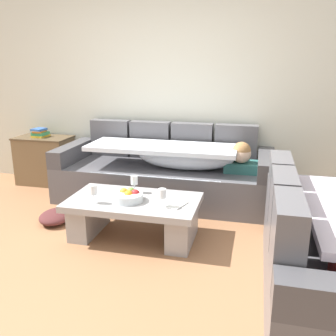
% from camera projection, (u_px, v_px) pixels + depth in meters
% --- Properties ---
extents(ground_plane, '(14.00, 14.00, 0.00)m').
position_uv_depth(ground_plane, '(92.00, 266.00, 2.99)').
color(ground_plane, '#906140').
extents(back_wall, '(9.00, 0.10, 2.70)m').
position_uv_depth(back_wall, '(159.00, 83.00, 4.63)').
color(back_wall, silver).
rests_on(back_wall, ground_plane).
extents(couch_along_wall, '(2.51, 0.92, 0.88)m').
position_uv_depth(couch_along_wall, '(168.00, 173.00, 4.36)').
color(couch_along_wall, '#58575C').
rests_on(couch_along_wall, ground_plane).
extents(couch_near_window, '(0.92, 1.82, 0.88)m').
position_uv_depth(couch_near_window, '(334.00, 255.00, 2.48)').
color(couch_near_window, '#58575C').
rests_on(couch_near_window, ground_plane).
extents(coffee_table, '(1.20, 0.68, 0.38)m').
position_uv_depth(coffee_table, '(134.00, 213.00, 3.42)').
color(coffee_table, '#999797').
rests_on(coffee_table, ground_plane).
extents(fruit_bowl, '(0.28, 0.28, 0.10)m').
position_uv_depth(fruit_bowl, '(128.00, 196.00, 3.34)').
color(fruit_bowl, silver).
rests_on(fruit_bowl, coffee_table).
extents(wine_glass_near_left, '(0.07, 0.07, 0.17)m').
position_uv_depth(wine_glass_near_left, '(94.00, 190.00, 3.26)').
color(wine_glass_near_left, silver).
rests_on(wine_glass_near_left, coffee_table).
extents(wine_glass_near_right, '(0.07, 0.07, 0.17)m').
position_uv_depth(wine_glass_near_right, '(162.00, 194.00, 3.17)').
color(wine_glass_near_right, silver).
rests_on(wine_glass_near_right, coffee_table).
extents(wine_glass_far_back, '(0.07, 0.07, 0.17)m').
position_uv_depth(wine_glass_far_back, '(134.00, 181.00, 3.53)').
color(wine_glass_far_back, silver).
rests_on(wine_glass_far_back, coffee_table).
extents(open_magazine, '(0.33, 0.28, 0.01)m').
position_uv_depth(open_magazine, '(169.00, 203.00, 3.28)').
color(open_magazine, white).
rests_on(open_magazine, coffee_table).
extents(side_cabinet, '(0.72, 0.44, 0.64)m').
position_uv_depth(side_cabinet, '(45.00, 160.00, 4.98)').
color(side_cabinet, brown).
rests_on(side_cabinet, ground_plane).
extents(book_stack_on_cabinet, '(0.19, 0.22, 0.11)m').
position_uv_depth(book_stack_on_cabinet, '(40.00, 133.00, 4.89)').
color(book_stack_on_cabinet, gold).
rests_on(book_stack_on_cabinet, side_cabinet).
extents(crumpled_garment, '(0.39, 0.46, 0.12)m').
position_uv_depth(crumpled_garment, '(56.00, 216.00, 3.80)').
color(crumpled_garment, '#4C2323').
rests_on(crumpled_garment, ground_plane).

